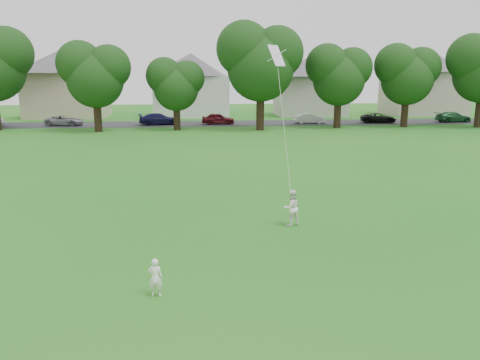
{
  "coord_description": "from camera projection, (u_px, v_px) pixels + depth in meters",
  "views": [
    {
      "loc": [
        0.56,
        -11.22,
        5.26
      ],
      "look_at": [
        1.79,
        2.0,
        2.3
      ],
      "focal_mm": 35.0,
      "sensor_mm": 36.0,
      "label": 1
    }
  ],
  "objects": [
    {
      "name": "ground",
      "position": [
        178.0,
        286.0,
        12.0
      ],
      "size": [
        160.0,
        160.0,
        0.0
      ],
      "primitive_type": "plane",
      "color": "#166218",
      "rests_on": "ground"
    },
    {
      "name": "street",
      "position": [
        191.0,
        124.0,
        52.82
      ],
      "size": [
        90.0,
        7.0,
        0.01
      ],
      "primitive_type": "cube",
      "color": "#2D2D30",
      "rests_on": "ground"
    },
    {
      "name": "toddler",
      "position": [
        155.0,
        277.0,
        11.33
      ],
      "size": [
        0.38,
        0.28,
        0.97
      ],
      "primitive_type": "imported",
      "rotation": [
        0.0,
        0.0,
        3.02
      ],
      "color": "white",
      "rests_on": "ground"
    },
    {
      "name": "older_boy",
      "position": [
        291.0,
        208.0,
        16.7
      ],
      "size": [
        0.75,
        0.66,
        1.31
      ],
      "primitive_type": "imported",
      "rotation": [
        0.0,
        0.0,
        3.43
      ],
      "color": "white",
      "rests_on": "ground"
    },
    {
      "name": "kite",
      "position": [
        284.0,
        128.0,
        16.64
      ],
      "size": [
        0.83,
        1.01,
        5.47
      ],
      "color": "white",
      "rests_on": "ground"
    },
    {
      "name": "tree_row",
      "position": [
        193.0,
        65.0,
        45.56
      ],
      "size": [
        81.18,
        8.82,
        10.77
      ],
      "color": "black",
      "rests_on": "ground"
    },
    {
      "name": "parked_cars",
      "position": [
        231.0,
        119.0,
        52.12
      ],
      "size": [
        71.21,
        2.35,
        1.27
      ],
      "color": "black",
      "rests_on": "ground"
    },
    {
      "name": "house_row",
      "position": [
        199.0,
        76.0,
        61.49
      ],
      "size": [
        77.78,
        14.26,
        10.58
      ],
      "color": "silver",
      "rests_on": "ground"
    }
  ]
}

